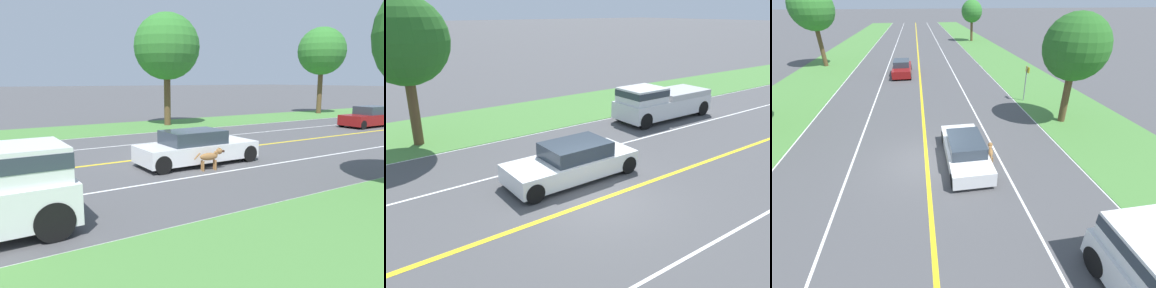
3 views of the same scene
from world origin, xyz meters
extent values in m
plane|color=#4C4C4F|center=(0.00, 0.00, 0.00)|extent=(400.00, 400.00, 0.00)
cube|color=yellow|center=(0.00, 0.00, 0.00)|extent=(0.18, 160.00, 0.01)
cube|color=white|center=(7.00, 0.00, 0.00)|extent=(0.14, 160.00, 0.01)
cube|color=white|center=(-7.00, 0.00, 0.00)|extent=(0.14, 160.00, 0.01)
cube|color=white|center=(3.50, 0.00, 0.00)|extent=(0.10, 160.00, 0.01)
cube|color=white|center=(-3.50, 0.00, 0.00)|extent=(0.10, 160.00, 0.01)
cube|color=#4C843D|center=(-10.00, 0.00, 0.01)|extent=(6.00, 160.00, 0.03)
cube|color=white|center=(1.83, -0.20, 0.49)|extent=(1.80, 4.71, 0.62)
cube|color=#2D3842|center=(1.83, -0.38, 1.06)|extent=(1.54, 2.26, 0.51)
cylinder|color=black|center=(2.64, 1.74, 0.32)|extent=(0.22, 0.65, 0.65)
cylinder|color=black|center=(2.64, -2.13, 0.32)|extent=(0.22, 0.65, 0.65)
cylinder|color=black|center=(1.02, 1.74, 0.32)|extent=(0.22, 0.65, 0.65)
cylinder|color=black|center=(1.02, -2.13, 0.32)|extent=(0.22, 0.65, 0.65)
ellipsoid|color=olive|center=(3.01, -0.46, 0.50)|extent=(0.35, 0.71, 0.27)
cylinder|color=olive|center=(3.13, -0.24, 0.18)|extent=(0.07, 0.07, 0.37)
cylinder|color=olive|center=(3.04, -0.71, 0.18)|extent=(0.07, 0.07, 0.37)
cylinder|color=olive|center=(2.98, -0.21, 0.18)|extent=(0.07, 0.07, 0.37)
cylinder|color=olive|center=(2.89, -0.68, 0.18)|extent=(0.07, 0.07, 0.37)
cylinder|color=olive|center=(3.07, -0.18, 0.61)|extent=(0.18, 0.21, 0.18)
sphere|color=olive|center=(3.09, -0.06, 0.68)|extent=(0.27, 0.27, 0.23)
ellipsoid|color=#331E14|center=(3.12, 0.09, 0.66)|extent=(0.12, 0.13, 0.09)
cone|color=brown|center=(3.15, -0.08, 0.76)|extent=(0.09, 0.09, 0.10)
cone|color=brown|center=(3.03, -0.06, 0.76)|extent=(0.09, 0.09, 0.10)
cylinder|color=olive|center=(2.92, -0.90, 0.54)|extent=(0.10, 0.26, 0.25)
cube|color=silver|center=(5.37, -7.09, 1.49)|extent=(1.79, 2.13, 0.74)
cube|color=#2D3842|center=(5.37, -7.09, 1.60)|extent=(1.81, 2.15, 0.33)
cylinder|color=black|center=(6.30, -6.49, 0.41)|extent=(0.22, 0.82, 0.82)
cylinder|color=black|center=(4.44, -6.49, 0.41)|extent=(0.22, 0.82, 0.82)
cube|color=maroon|center=(-1.70, 16.50, 0.51)|extent=(1.75, 4.70, 0.69)
cube|color=#2D3842|center=(-1.70, 16.69, 1.13)|extent=(1.51, 2.26, 0.55)
cylinder|color=black|center=(-2.49, 14.54, 0.30)|extent=(0.22, 0.60, 0.60)
cylinder|color=black|center=(-2.49, 18.46, 0.30)|extent=(0.22, 0.60, 0.60)
cylinder|color=black|center=(-0.92, 14.54, 0.30)|extent=(0.22, 0.60, 0.60)
cylinder|color=brown|center=(-9.77, 4.79, 2.01)|extent=(0.46, 0.46, 4.01)
sphere|color=#337A2D|center=(-9.77, 4.79, 5.51)|extent=(4.59, 4.59, 4.59)
cylinder|color=brown|center=(-10.49, 21.87, 2.24)|extent=(0.46, 0.46, 4.48)
sphere|color=#337A2D|center=(-10.49, 21.87, 5.93)|extent=(4.47, 4.47, 4.47)
camera|label=1|loc=(13.76, -7.93, 3.19)|focal=35.00mm
camera|label=2|loc=(-8.11, 6.63, 5.64)|focal=35.00mm
camera|label=3|loc=(0.03, -10.39, 6.83)|focal=24.00mm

